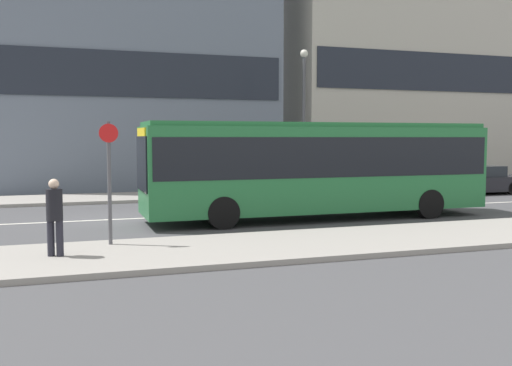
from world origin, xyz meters
TOP-DOWN VIEW (x-y plane):
  - ground_plane at (0.00, 0.00)m, footprint 120.00×120.00m
  - sidewalk_near at (0.00, -6.25)m, footprint 44.00×3.50m
  - sidewalk_far at (0.00, 6.25)m, footprint 44.00×3.50m
  - lane_centerline at (0.00, 0.00)m, footprint 41.80×0.16m
  - city_bus at (6.07, -1.91)m, footprint 11.37×2.47m
  - parked_car_0 at (11.37, 3.41)m, footprint 4.44×1.87m
  - parked_car_1 at (16.71, 3.33)m, footprint 4.26×1.85m
  - pedestrian_near_stop at (-1.97, -6.13)m, footprint 0.34×0.34m
  - bus_stop_sign at (-0.76, -5.12)m, footprint 0.44×0.12m
  - street_lamp at (8.62, 5.21)m, footprint 0.36×0.36m

SIDE VIEW (x-z plane):
  - ground_plane at x=0.00m, z-range 0.00..0.00m
  - lane_centerline at x=0.00m, z-range 0.00..0.01m
  - sidewalk_near at x=0.00m, z-range 0.00..0.13m
  - sidewalk_far at x=0.00m, z-range 0.00..0.13m
  - parked_car_1 at x=16.71m, z-range -0.03..1.30m
  - parked_car_0 at x=11.37m, z-range -0.04..1.34m
  - pedestrian_near_stop at x=-1.97m, z-range 0.24..1.89m
  - city_bus at x=6.07m, z-range 0.24..3.37m
  - bus_stop_sign at x=-0.76m, z-range 0.36..3.26m
  - street_lamp at x=8.62m, z-range 0.88..7.37m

